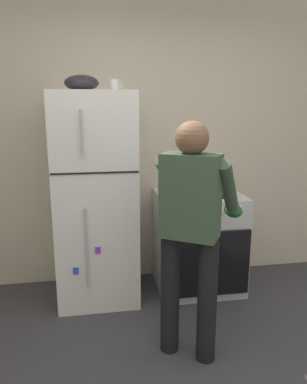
{
  "coord_description": "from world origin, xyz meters",
  "views": [
    {
      "loc": [
        -0.47,
        -1.57,
        1.69
      ],
      "look_at": [
        0.02,
        1.32,
        1.0
      ],
      "focal_mm": 34.68,
      "sensor_mm": 36.0,
      "label": 1
    }
  ],
  "objects_px": {
    "refrigerator": "(96,199)",
    "stove_range": "(198,242)",
    "person_cook": "(192,221)",
    "coffee_mug": "(114,85)",
    "mixing_bowl": "(82,83)",
    "red_pot": "(184,189)"
  },
  "relations": [
    {
      "from": "refrigerator",
      "to": "stove_range",
      "type": "relative_size",
      "value": 1.97
    },
    {
      "from": "person_cook",
      "to": "coffee_mug",
      "type": "xyz_separation_m",
      "value": [
        -0.42,
        0.97,
        0.89
      ]
    },
    {
      "from": "coffee_mug",
      "to": "stove_range",
      "type": "bearing_deg",
      "value": -4.63
    },
    {
      "from": "person_cook",
      "to": "mixing_bowl",
      "type": "distance_m",
      "value": 1.46
    },
    {
      "from": "mixing_bowl",
      "to": "red_pot",
      "type": "bearing_deg",
      "value": -3.37
    },
    {
      "from": "refrigerator",
      "to": "coffee_mug",
      "type": "relative_size",
      "value": 16.08
    },
    {
      "from": "red_pot",
      "to": "coffee_mug",
      "type": "bearing_deg",
      "value": 170.31
    },
    {
      "from": "stove_range",
      "to": "red_pot",
      "type": "bearing_deg",
      "value": -166.08
    },
    {
      "from": "person_cook",
      "to": "red_pot",
      "type": "relative_size",
      "value": 4.63
    },
    {
      "from": "person_cook",
      "to": "red_pot",
      "type": "height_order",
      "value": "person_cook"
    },
    {
      "from": "refrigerator",
      "to": "red_pot",
      "type": "relative_size",
      "value": 5.22
    },
    {
      "from": "stove_range",
      "to": "coffee_mug",
      "type": "height_order",
      "value": "coffee_mug"
    },
    {
      "from": "stove_range",
      "to": "person_cook",
      "type": "relative_size",
      "value": 0.57
    },
    {
      "from": "refrigerator",
      "to": "mixing_bowl",
      "type": "bearing_deg",
      "value": 179.79
    },
    {
      "from": "stove_range",
      "to": "mixing_bowl",
      "type": "distance_m",
      "value": 1.73
    },
    {
      "from": "person_cook",
      "to": "red_pot",
      "type": "distance_m",
      "value": 0.89
    },
    {
      "from": "refrigerator",
      "to": "person_cook",
      "type": "relative_size",
      "value": 1.13
    },
    {
      "from": "red_pot",
      "to": "coffee_mug",
      "type": "height_order",
      "value": "coffee_mug"
    },
    {
      "from": "refrigerator",
      "to": "mixing_bowl",
      "type": "relative_size",
      "value": 6.51
    },
    {
      "from": "stove_range",
      "to": "red_pot",
      "type": "relative_size",
      "value": 2.65
    },
    {
      "from": "stove_range",
      "to": "mixing_bowl",
      "type": "bearing_deg",
      "value": 179.41
    },
    {
      "from": "coffee_mug",
      "to": "mixing_bowl",
      "type": "bearing_deg",
      "value": -169.22
    }
  ]
}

